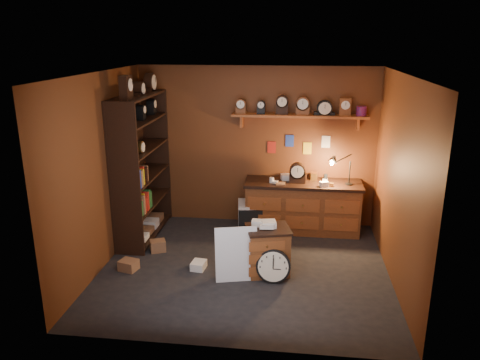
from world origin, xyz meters
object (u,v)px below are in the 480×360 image
at_px(big_round_clock, 273,266).
at_px(workbench, 303,204).
at_px(shelving_unit, 140,161).
at_px(low_cabinet, 268,248).

bearing_deg(big_round_clock, workbench, 77.94).
height_order(shelving_unit, big_round_clock, shelving_unit).
height_order(shelving_unit, workbench, shelving_unit).
bearing_deg(shelving_unit, low_cabinet, -26.71).
bearing_deg(low_cabinet, workbench, 58.39).
bearing_deg(shelving_unit, workbench, 10.76).
xyz_separation_m(shelving_unit, big_round_clock, (2.21, -1.32, -1.03)).
height_order(shelving_unit, low_cabinet, shelving_unit).
bearing_deg(workbench, low_cabinet, -107.02).
distance_m(shelving_unit, big_round_clock, 2.78).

